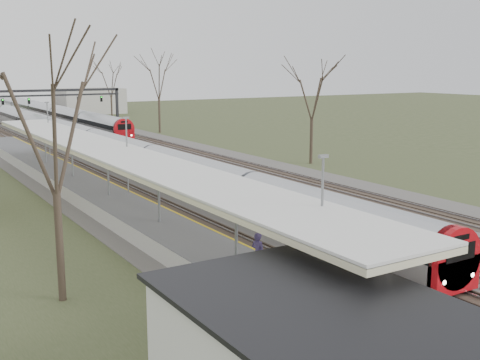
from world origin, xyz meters
name	(u,v)px	position (x,y,z in m)	size (l,w,h in m)	color
track_bed	(127,158)	(0.26, 55.00, 0.06)	(24.00, 160.00, 0.22)	#474442
platform	(92,193)	(-9.05, 37.50, 0.50)	(3.50, 69.00, 1.00)	#9E9B93
canopy	(113,153)	(-9.05, 32.99, 3.93)	(4.10, 50.00, 3.11)	slate
signal_gantry	(49,97)	(0.29, 84.99, 4.91)	(21.00, 0.59, 6.08)	black
tree_west_near	(52,120)	(-16.00, 20.00, 7.29)	(5.00, 5.00, 10.30)	#2D231C
tree_east_far	(312,88)	(14.00, 42.00, 7.29)	(5.00, 5.00, 10.30)	#2D231C
train_near	(95,144)	(-2.50, 56.60, 1.48)	(2.62, 90.21, 3.05)	#A3A5AC
train_far	(46,112)	(4.50, 103.82, 1.48)	(2.62, 75.21, 3.05)	#A3A5AC
passenger	(258,253)	(-9.10, 16.23, 1.87)	(0.64, 0.42, 1.74)	#3F3261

